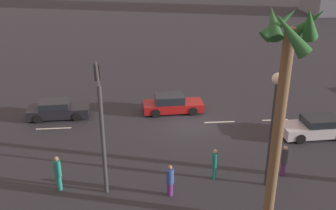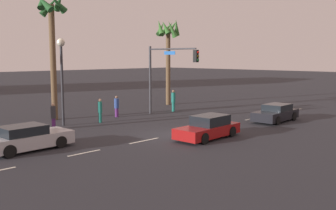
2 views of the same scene
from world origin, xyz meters
TOP-DOWN VIEW (x-y plane):
  - ground_plane at (0.00, 0.00)m, footprint 220.00×220.00m
  - lane_stripe_2 at (-6.33, 0.00)m, footprint 1.89×0.14m
  - lane_stripe_3 at (-2.28, 0.00)m, footprint 2.18×0.14m
  - lane_stripe_4 at (9.27, 0.00)m, footprint 2.38×0.14m
  - lane_stripe_5 at (16.32, 0.00)m, footprint 2.01×0.14m
  - car_1 at (-8.08, 2.66)m, footprint 4.57×2.08m
  - car_2 at (9.24, -1.89)m, footprint 4.40×2.06m
  - car_3 at (0.91, -2.13)m, footprint 4.50×1.98m
  - traffic_signal at (5.42, 5.96)m, footprint 0.81×5.00m
  - streetlamp at (-3.01, 7.81)m, footprint 0.56×0.56m
  - pedestrian_0 at (-0.44, 7.01)m, footprint 0.42×0.42m
  - pedestrian_1 at (-4.21, 6.99)m, footprint 0.45×0.45m
  - pedestrian_2 at (2.05, 8.27)m, footprint 0.48×0.48m
  - pedestrian_3 at (7.61, 7.28)m, footprint 0.42×0.42m
  - palm_tree_1 at (-2.18, 10.60)m, footprint 2.55×2.61m
  - palm_tree_2 at (10.73, 11.12)m, footprint 2.61×2.65m

SIDE VIEW (x-z plane):
  - ground_plane at x=0.00m, z-range 0.00..0.00m
  - lane_stripe_2 at x=-6.33m, z-range 0.00..0.01m
  - lane_stripe_3 at x=-2.28m, z-range 0.00..0.01m
  - lane_stripe_4 at x=9.27m, z-range 0.00..0.01m
  - lane_stripe_5 at x=16.32m, z-range 0.00..0.01m
  - car_2 at x=9.24m, z-range -0.04..1.25m
  - car_1 at x=-8.08m, z-range -0.04..1.28m
  - car_3 at x=0.91m, z-range -0.06..1.31m
  - pedestrian_2 at x=2.05m, z-range 0.04..1.75m
  - pedestrian_1 at x=-4.21m, z-range 0.05..1.83m
  - pedestrian_0 at x=-0.44m, z-range 0.06..1.83m
  - pedestrian_3 at x=7.61m, z-range 0.06..1.97m
  - traffic_signal at x=5.42m, z-range 1.05..6.76m
  - streetlamp at x=-3.01m, z-range 1.23..7.33m
  - palm_tree_2 at x=10.73m, z-range 2.17..10.79m
  - palm_tree_1 at x=-2.18m, z-range 2.11..11.75m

